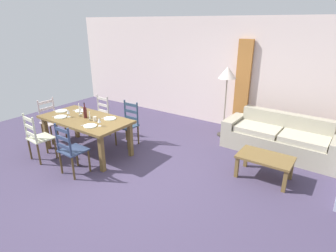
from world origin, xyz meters
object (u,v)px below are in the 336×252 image
at_px(coffee_table, 265,160).
at_px(dining_chair_near_left, 38,137).
at_px(wine_glass_far_left, 80,109).
at_px(standing_lamp, 227,77).
at_px(dining_table, 86,122).
at_px(dining_chair_head_west, 51,120).
at_px(coffee_cup_primary, 95,119).
at_px(dining_chair_near_right, 71,150).
at_px(wine_glass_near_left, 68,112).
at_px(wine_bottle, 85,112).
at_px(dining_chair_far_right, 128,124).
at_px(wine_glass_near_right, 99,121).
at_px(dining_chair_far_left, 100,116).
at_px(couch, 281,139).

bearing_deg(coffee_table, dining_chair_near_left, -154.48).
distance_m(wine_glass_far_left, standing_lamp, 3.27).
height_order(dining_table, dining_chair_head_west, dining_chair_head_west).
distance_m(dining_chair_head_west, coffee_cup_primary, 1.49).
xyz_separation_m(dining_chair_near_right, coffee_cup_primary, (-0.19, 0.75, 0.32)).
distance_m(dining_chair_head_west, wine_glass_near_left, 0.93).
distance_m(wine_glass_near_left, coffee_cup_primary, 0.64).
xyz_separation_m(wine_bottle, wine_glass_far_left, (-0.29, 0.11, -0.01)).
bearing_deg(dining_chair_head_west, dining_chair_near_right, -23.30).
xyz_separation_m(dining_table, dining_chair_near_right, (0.48, -0.75, -0.19)).
distance_m(dining_chair_far_right, wine_glass_far_left, 1.04).
xyz_separation_m(coffee_table, standing_lamp, (-1.38, 1.40, 1.06)).
bearing_deg(coffee_table, dining_table, -162.44).
xyz_separation_m(dining_chair_head_west, wine_glass_near_right, (1.75, -0.11, 0.38)).
bearing_deg(dining_table, dining_chair_far_left, 120.82).
height_order(dining_chair_far_right, standing_lamp, standing_lamp).
xyz_separation_m(dining_chair_near_left, coffee_table, (3.82, 1.82, -0.12)).
height_order(wine_glass_near_left, wine_glass_near_right, same).
bearing_deg(dining_chair_far_right, wine_glass_near_left, -128.81).
xyz_separation_m(dining_chair_far_left, dining_chair_head_west, (-0.70, -0.81, 0.00)).
bearing_deg(coffee_cup_primary, dining_table, -179.81).
distance_m(dining_chair_near_right, coffee_table, 3.37).
relative_size(dining_table, coffee_cup_primary, 21.11).
bearing_deg(wine_glass_near_right, dining_chair_near_right, -99.54).
bearing_deg(coffee_table, dining_chair_head_west, -166.37).
bearing_deg(dining_table, wine_glass_near_right, -13.58).
height_order(wine_glass_near_right, standing_lamp, standing_lamp).
height_order(dining_chair_near_left, dining_chair_near_right, same).
relative_size(dining_table, coffee_table, 2.11).
bearing_deg(dining_chair_far_left, coffee_table, 4.19).
height_order(dining_chair_far_right, wine_glass_near_left, dining_chair_far_right).
xyz_separation_m(wine_glass_near_right, wine_glass_far_left, (-0.88, 0.27, 0.00)).
bearing_deg(dining_chair_far_left, couch, 21.65).
distance_m(dining_chair_far_left, couch, 4.05).
xyz_separation_m(dining_chair_far_right, dining_chair_head_west, (-1.59, -0.82, 0.00)).
height_order(wine_glass_near_right, wine_glass_far_left, same).
distance_m(wine_bottle, wine_glass_near_left, 0.36).
bearing_deg(dining_chair_far_right, couch, 27.23).
distance_m(dining_table, wine_glass_near_left, 0.41).
height_order(dining_table, wine_glass_near_left, wine_glass_near_left).
relative_size(dining_chair_near_right, dining_chair_head_west, 1.00).
height_order(wine_glass_near_left, wine_glass_far_left, same).
bearing_deg(dining_chair_near_left, coffee_table, 25.52).
xyz_separation_m(dining_table, dining_chair_far_right, (0.42, 0.79, -0.19)).
bearing_deg(dining_chair_near_left, standing_lamp, 52.92).
height_order(dining_chair_far_left, standing_lamp, standing_lamp).
xyz_separation_m(dining_chair_near_left, dining_chair_head_west, (-0.68, 0.73, 0.00)).
relative_size(dining_chair_head_west, coffee_cup_primary, 10.67).
bearing_deg(standing_lamp, wine_glass_near_right, -117.69).
bearing_deg(standing_lamp, dining_chair_head_west, -141.33).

